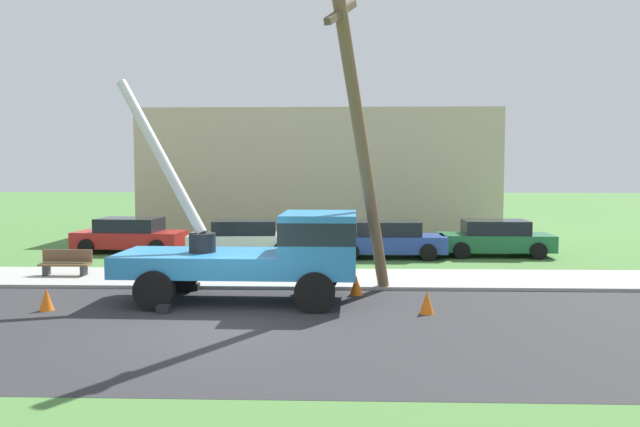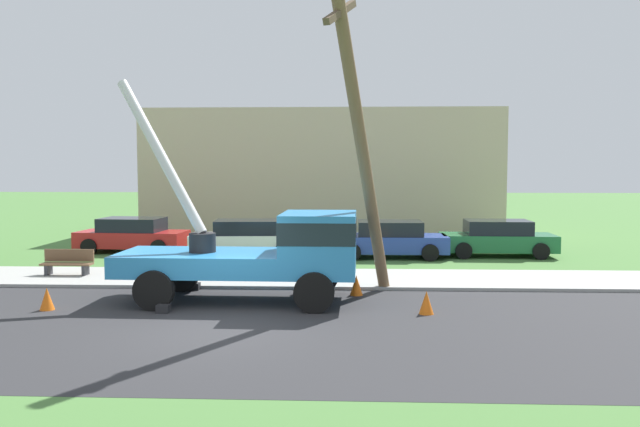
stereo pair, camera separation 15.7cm
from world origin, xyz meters
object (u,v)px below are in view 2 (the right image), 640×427
(traffic_cone_curbside, at_px, (356,285))
(parked_sedan_red, at_px, (132,235))
(traffic_cone_behind, at_px, (47,299))
(traffic_cone_ahead, at_px, (426,303))
(utility_truck, at_px, (270,248))
(parked_sedan_green, at_px, (497,238))
(parked_sedan_blue, at_px, (390,239))
(leaning_utility_pole, at_px, (361,140))
(parked_sedan_white, at_px, (247,238))
(park_bench, at_px, (68,263))

(traffic_cone_curbside, relative_size, parked_sedan_red, 0.12)
(traffic_cone_behind, xyz_separation_m, parked_sedan_red, (-1.45, 10.67, 0.43))
(traffic_cone_ahead, bearing_deg, traffic_cone_behind, 179.79)
(traffic_cone_curbside, height_order, parked_sedan_red, parked_sedan_red)
(utility_truck, distance_m, parked_sedan_red, 11.68)
(traffic_cone_ahead, xyz_separation_m, parked_sedan_green, (4.01, 10.18, 0.43))
(parked_sedan_red, height_order, parked_sedan_blue, same)
(parked_sedan_blue, bearing_deg, parked_sedan_green, 7.75)
(leaning_utility_pole, xyz_separation_m, parked_sedan_white, (-4.32, 8.54, -3.51))
(parked_sedan_red, bearing_deg, traffic_cone_behind, -82.24)
(traffic_cone_ahead, height_order, parked_sedan_white, parked_sedan_white)
(utility_truck, distance_m, traffic_cone_ahead, 4.29)
(parked_sedan_green, bearing_deg, utility_truck, -131.73)
(traffic_cone_behind, height_order, parked_sedan_white, parked_sedan_white)
(traffic_cone_curbside, distance_m, parked_sedan_green, 9.81)
(traffic_cone_behind, xyz_separation_m, parked_sedan_blue, (9.07, 9.57, 0.43))
(leaning_utility_pole, bearing_deg, parked_sedan_white, 116.84)
(utility_truck, bearing_deg, park_bench, 154.28)
(utility_truck, distance_m, leaning_utility_pole, 3.67)
(traffic_cone_behind, relative_size, park_bench, 0.35)
(leaning_utility_pole, bearing_deg, parked_sedan_green, 57.87)
(parked_sedan_blue, relative_size, park_bench, 2.75)
(parked_sedan_red, height_order, park_bench, parked_sedan_red)
(parked_sedan_white, xyz_separation_m, park_bench, (-4.93, -5.26, -0.25))
(parked_sedan_blue, bearing_deg, park_bench, -154.61)
(traffic_cone_ahead, xyz_separation_m, parked_sedan_white, (-5.89, 9.85, 0.43))
(parked_sedan_red, relative_size, parked_sedan_green, 1.02)
(leaning_utility_pole, relative_size, park_bench, 5.17)
(leaning_utility_pole, height_order, parked_sedan_white, leaning_utility_pole)
(traffic_cone_curbside, relative_size, parked_sedan_white, 0.12)
(traffic_cone_ahead, relative_size, parked_sedan_blue, 0.13)
(parked_sedan_red, relative_size, parked_sedan_blue, 1.03)
(leaning_utility_pole, distance_m, park_bench, 10.51)
(traffic_cone_curbside, bearing_deg, leaning_utility_pole, -84.47)
(parked_sedan_red, xyz_separation_m, parked_sedan_blue, (10.53, -1.11, 0.00))
(traffic_cone_curbside, height_order, parked_sedan_white, parked_sedan_white)
(parked_sedan_white, bearing_deg, parked_sedan_red, 170.00)
(parked_sedan_green, relative_size, park_bench, 2.77)
(parked_sedan_red, distance_m, parked_sedan_blue, 10.59)
(traffic_cone_behind, distance_m, parked_sedan_green, 16.77)
(parked_sedan_red, relative_size, park_bench, 2.82)
(traffic_cone_ahead, bearing_deg, utility_truck, 162.08)
(traffic_cone_ahead, height_order, parked_sedan_blue, parked_sedan_blue)
(parked_sedan_red, distance_m, parked_sedan_green, 14.81)
(traffic_cone_behind, distance_m, parked_sedan_white, 10.41)
(utility_truck, height_order, traffic_cone_curbside, utility_truck)
(traffic_cone_ahead, xyz_separation_m, park_bench, (-10.82, 4.59, 0.18))
(parked_sedan_green, bearing_deg, traffic_cone_behind, -142.75)
(traffic_cone_ahead, xyz_separation_m, parked_sedan_blue, (-0.26, 9.60, 0.43))
(traffic_cone_ahead, height_order, traffic_cone_behind, same)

